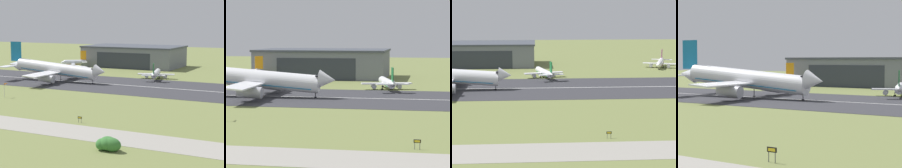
# 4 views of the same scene
# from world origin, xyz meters

# --- Properties ---
(ground_plane) EXTENTS (661.50, 661.50, 0.00)m
(ground_plane) POSITION_xyz_m (0.00, 54.11, 0.00)
(ground_plane) COLOR olive
(hangar_building) EXTENTS (58.03, 34.45, 12.69)m
(hangar_building) POSITION_xyz_m (-44.67, 183.11, 6.36)
(hangar_building) COLOR slate
(hangar_building) RESTS_ON ground_plane
(airplane_landing) EXTENTS (53.06, 46.74, 18.09)m
(airplane_landing) POSITION_xyz_m (-50.75, 105.20, 5.67)
(airplane_landing) COLOR white
(airplane_landing) RESTS_ON ground_plane
(airplane_parked_centre) EXTENTS (17.46, 18.62, 10.38)m
(airplane_parked_centre) POSITION_xyz_m (-72.37, 156.85, 3.31)
(airplane_parked_centre) COLOR silver
(airplane_parked_centre) RESTS_ON ground_plane
(airplane_parked_east) EXTENTS (18.10, 26.18, 8.60)m
(airplane_parked_east) POSITION_xyz_m (-11.70, 134.24, 2.58)
(airplane_parked_east) COLOR white
(airplane_parked_east) RESTS_ON ground_plane
(runway_sign) EXTENTS (1.26, 0.13, 1.76)m
(runway_sign) POSITION_xyz_m (1.88, 38.61, 1.29)
(runway_sign) COLOR #4C4C51
(runway_sign) RESTS_ON ground_plane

